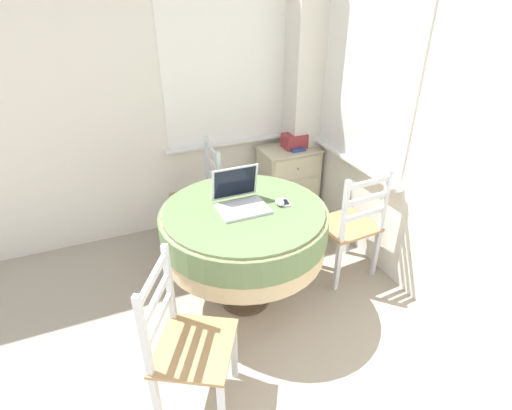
{
  "coord_description": "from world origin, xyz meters",
  "views": [
    {
      "loc": [
        0.11,
        -0.16,
        2.07
      ],
      "look_at": [
        1.07,
        2.09,
        0.69
      ],
      "focal_mm": 28.0,
      "sensor_mm": 36.0,
      "label": 1
    }
  ],
  "objects_px": {
    "dining_chair_near_back_window": "(201,199)",
    "book_on_cabinet": "(294,147)",
    "laptop": "(240,199)",
    "dining_chair_camera_near": "(186,344)",
    "cell_phone": "(285,203)",
    "storage_box": "(294,141)",
    "dining_chair_near_right_window": "(350,226)",
    "corner_cabinet": "(288,182)",
    "round_dining_table": "(244,228)",
    "computer_mouse": "(280,202)"
  },
  "relations": [
    {
      "from": "dining_chair_camera_near",
      "to": "cell_phone",
      "type": "bearing_deg",
      "value": 34.99
    },
    {
      "from": "cell_phone",
      "to": "corner_cabinet",
      "type": "xyz_separation_m",
      "value": [
        0.58,
        1.06,
        -0.43
      ]
    },
    {
      "from": "dining_chair_camera_near",
      "to": "storage_box",
      "type": "xyz_separation_m",
      "value": [
        1.48,
        1.65,
        0.32
      ]
    },
    {
      "from": "dining_chair_camera_near",
      "to": "storage_box",
      "type": "height_order",
      "value": "dining_chair_camera_near"
    },
    {
      "from": "cell_phone",
      "to": "dining_chair_near_right_window",
      "type": "height_order",
      "value": "dining_chair_near_right_window"
    },
    {
      "from": "laptop",
      "to": "dining_chair_near_right_window",
      "type": "height_order",
      "value": "laptop"
    },
    {
      "from": "round_dining_table",
      "to": "book_on_cabinet",
      "type": "xyz_separation_m",
      "value": [
        0.9,
        0.99,
        0.09
      ]
    },
    {
      "from": "dining_chair_near_right_window",
      "to": "storage_box",
      "type": "relative_size",
      "value": 4.37
    },
    {
      "from": "dining_chair_near_right_window",
      "to": "computer_mouse",
      "type": "bearing_deg",
      "value": -177.81
    },
    {
      "from": "dining_chair_near_back_window",
      "to": "corner_cabinet",
      "type": "height_order",
      "value": "dining_chair_near_back_window"
    },
    {
      "from": "dining_chair_near_right_window",
      "to": "book_on_cabinet",
      "type": "height_order",
      "value": "dining_chair_near_right_window"
    },
    {
      "from": "laptop",
      "to": "dining_chair_camera_near",
      "type": "distance_m",
      "value": 0.96
    },
    {
      "from": "laptop",
      "to": "corner_cabinet",
      "type": "xyz_separation_m",
      "value": [
        0.87,
        0.98,
        -0.48
      ]
    },
    {
      "from": "cell_phone",
      "to": "book_on_cabinet",
      "type": "bearing_deg",
      "value": 59.1
    },
    {
      "from": "cell_phone",
      "to": "dining_chair_near_back_window",
      "type": "xyz_separation_m",
      "value": [
        -0.35,
        0.88,
        -0.34
      ]
    },
    {
      "from": "laptop",
      "to": "book_on_cabinet",
      "type": "bearing_deg",
      "value": 46.38
    },
    {
      "from": "dining_chair_near_back_window",
      "to": "dining_chair_camera_near",
      "type": "xyz_separation_m",
      "value": [
        -0.51,
        -1.48,
        0.0
      ]
    },
    {
      "from": "round_dining_table",
      "to": "dining_chair_camera_near",
      "type": "distance_m",
      "value": 0.88
    },
    {
      "from": "dining_chair_near_right_window",
      "to": "dining_chair_camera_near",
      "type": "distance_m",
      "value": 1.56
    },
    {
      "from": "dining_chair_near_right_window",
      "to": "round_dining_table",
      "type": "bearing_deg",
      "value": 178.43
    },
    {
      "from": "round_dining_table",
      "to": "corner_cabinet",
      "type": "bearing_deg",
      "value": 49.83
    },
    {
      "from": "dining_chair_camera_near",
      "to": "laptop",
      "type": "bearing_deg",
      "value": 50.15
    },
    {
      "from": "laptop",
      "to": "book_on_cabinet",
      "type": "height_order",
      "value": "laptop"
    },
    {
      "from": "cell_phone",
      "to": "dining_chair_near_back_window",
      "type": "bearing_deg",
      "value": 111.57
    },
    {
      "from": "dining_chair_near_back_window",
      "to": "book_on_cabinet",
      "type": "xyz_separation_m",
      "value": [
        0.96,
        0.15,
        0.27
      ]
    },
    {
      "from": "laptop",
      "to": "dining_chair_near_back_window",
      "type": "bearing_deg",
      "value": 94.18
    },
    {
      "from": "cell_phone",
      "to": "dining_chair_near_right_window",
      "type": "bearing_deg",
      "value": 1.72
    },
    {
      "from": "dining_chair_near_back_window",
      "to": "cell_phone",
      "type": "bearing_deg",
      "value": -68.43
    },
    {
      "from": "laptop",
      "to": "dining_chair_near_right_window",
      "type": "xyz_separation_m",
      "value": [
        0.87,
        -0.06,
        -0.39
      ]
    },
    {
      "from": "computer_mouse",
      "to": "corner_cabinet",
      "type": "bearing_deg",
      "value": 59.73
    },
    {
      "from": "cell_phone",
      "to": "storage_box",
      "type": "height_order",
      "value": "storage_box"
    },
    {
      "from": "computer_mouse",
      "to": "dining_chair_near_right_window",
      "type": "distance_m",
      "value": 0.71
    },
    {
      "from": "storage_box",
      "to": "book_on_cabinet",
      "type": "distance_m",
      "value": 0.06
    },
    {
      "from": "corner_cabinet",
      "to": "book_on_cabinet",
      "type": "bearing_deg",
      "value": -33.61
    },
    {
      "from": "dining_chair_camera_near",
      "to": "corner_cabinet",
      "type": "bearing_deg",
      "value": 49.11
    },
    {
      "from": "dining_chair_near_right_window",
      "to": "storage_box",
      "type": "xyz_separation_m",
      "value": [
        0.05,
        1.04,
        0.32
      ]
    },
    {
      "from": "computer_mouse",
      "to": "cell_phone",
      "type": "distance_m",
      "value": 0.05
    },
    {
      "from": "laptop",
      "to": "corner_cabinet",
      "type": "height_order",
      "value": "laptop"
    },
    {
      "from": "cell_phone",
      "to": "storage_box",
      "type": "relative_size",
      "value": 0.54
    },
    {
      "from": "dining_chair_near_back_window",
      "to": "dining_chair_camera_near",
      "type": "relative_size",
      "value": 1.0
    },
    {
      "from": "round_dining_table",
      "to": "laptop",
      "type": "relative_size",
      "value": 3.49
    },
    {
      "from": "storage_box",
      "to": "book_on_cabinet",
      "type": "xyz_separation_m",
      "value": [
        -0.01,
        -0.03,
        -0.05
      ]
    },
    {
      "from": "corner_cabinet",
      "to": "storage_box",
      "type": "distance_m",
      "value": 0.42
    },
    {
      "from": "dining_chair_camera_near",
      "to": "storage_box",
      "type": "distance_m",
      "value": 2.24
    },
    {
      "from": "round_dining_table",
      "to": "dining_chair_near_back_window",
      "type": "relative_size",
      "value": 1.2
    },
    {
      "from": "dining_chair_near_right_window",
      "to": "book_on_cabinet",
      "type": "distance_m",
      "value": 1.05
    },
    {
      "from": "book_on_cabinet",
      "to": "dining_chair_near_back_window",
      "type": "bearing_deg",
      "value": -171.37
    },
    {
      "from": "computer_mouse",
      "to": "corner_cabinet",
      "type": "height_order",
      "value": "computer_mouse"
    },
    {
      "from": "computer_mouse",
      "to": "cell_phone",
      "type": "height_order",
      "value": "computer_mouse"
    },
    {
      "from": "book_on_cabinet",
      "to": "laptop",
      "type": "bearing_deg",
      "value": -133.62
    }
  ]
}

